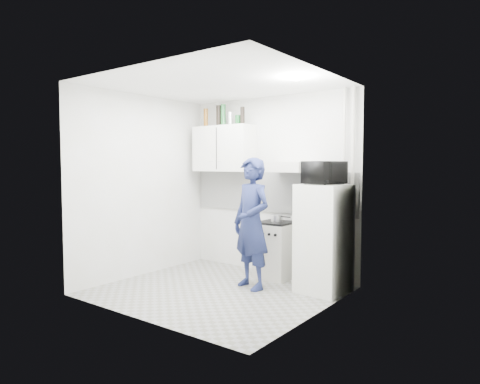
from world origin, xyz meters
The scene contains 23 objects.
floor centered at (0.00, 0.00, 0.00)m, with size 2.80×2.80×0.00m, color gray.
ceiling centered at (0.00, 0.00, 2.60)m, with size 2.80×2.80×0.00m, color white.
wall_back centered at (0.00, 1.25, 1.30)m, with size 2.80×2.80×0.00m, color silver.
wall_left centered at (-1.40, 0.00, 1.30)m, with size 2.60×2.60×0.00m, color silver.
wall_right centered at (1.40, 0.00, 1.30)m, with size 2.60×2.60×0.00m, color silver.
person centered at (0.27, 0.38, 0.85)m, with size 0.62×0.41×1.69m, color #192048.
stove centered at (0.25, 1.00, 0.39)m, with size 0.48×0.48×0.77m, color beige.
fridge centered at (1.10, 0.77, 0.68)m, with size 0.56×0.56×1.36m, color silver.
stove_top centered at (0.25, 1.00, 0.79)m, with size 0.46×0.46×0.03m, color black.
saucepan centered at (0.25, 1.03, 0.85)m, with size 0.17×0.17×0.09m, color silver.
microwave centered at (1.10, 0.77, 1.50)m, with size 0.35×0.52×0.29m, color black.
bottle_a centered at (-1.12, 1.07, 2.35)m, with size 0.07×0.07×0.29m, color brown.
bottle_c centered at (-0.85, 1.07, 2.36)m, with size 0.08×0.08×0.32m, color black.
bottle_d centered at (-0.76, 1.07, 2.37)m, with size 0.07×0.07×0.33m, color #144C1E.
canister_a centered at (-0.63, 1.07, 2.30)m, with size 0.08×0.08×0.20m, color silver.
canister_b centered at (-0.48, 1.07, 2.27)m, with size 0.08×0.08×0.15m, color #144C1E.
bottle_e centered at (-0.39, 1.07, 2.33)m, with size 0.07×0.07×0.26m, color black.
upper_cabinet centered at (-0.75, 1.07, 1.85)m, with size 1.00×0.35×0.70m, color silver.
range_hood centered at (0.45, 1.00, 1.57)m, with size 0.60×0.50×0.14m, color beige.
backsplash centered at (0.00, 1.24, 1.20)m, with size 2.74×0.03×0.60m, color white.
pipe_a centered at (1.30, 1.17, 1.30)m, with size 0.05×0.05×2.60m, color beige.
pipe_b centered at (1.18, 1.17, 1.30)m, with size 0.04×0.04×2.60m, color beige.
ceiling_spot_fixture centered at (1.00, 0.20, 2.57)m, with size 0.10×0.10×0.02m, color white.
Camera 1 is at (3.43, -4.10, 1.60)m, focal length 32.00 mm.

